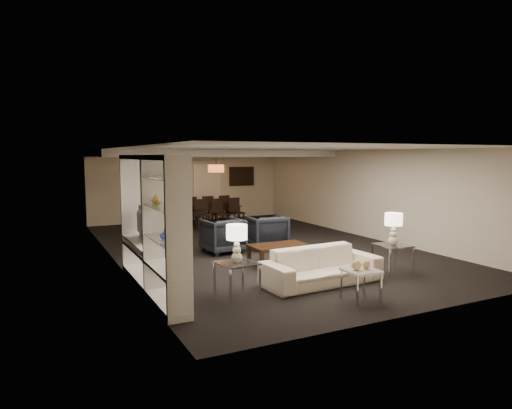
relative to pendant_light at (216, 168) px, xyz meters
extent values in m
plane|color=black|center=(-0.30, -3.50, -1.92)|extent=(11.00, 11.00, 0.00)
cube|color=silver|center=(-0.30, -3.50, 0.58)|extent=(7.00, 11.00, 0.02)
cube|color=beige|center=(-0.30, 2.00, -0.67)|extent=(7.00, 0.02, 2.50)
cube|color=beige|center=(-0.30, -9.00, -0.67)|extent=(7.00, 0.02, 2.50)
cube|color=beige|center=(-3.80, -3.50, -0.67)|extent=(0.02, 11.00, 2.50)
cube|color=beige|center=(3.20, -3.50, -0.67)|extent=(0.02, 11.00, 2.50)
cube|color=silver|center=(-0.30, 0.00, 0.48)|extent=(7.00, 4.00, 0.20)
cube|color=beige|center=(-1.20, 1.92, -0.72)|extent=(1.50, 0.12, 2.40)
cube|color=silver|center=(0.40, 1.97, -0.87)|extent=(0.90, 0.05, 2.10)
cube|color=#142D38|center=(1.80, 1.96, -0.37)|extent=(0.95, 0.04, 0.65)
cylinder|color=#D8591E|center=(0.00, 0.00, 0.00)|extent=(0.52, 0.52, 0.24)
imported|color=beige|center=(-0.70, -7.01, -1.59)|extent=(2.28, 0.99, 0.65)
imported|color=black|center=(-1.30, -3.71, -1.50)|extent=(0.95, 0.98, 0.83)
imported|color=black|center=(-0.10, -3.71, -1.50)|extent=(0.98, 1.00, 0.83)
sphere|color=#D7C872|center=(-0.80, -8.11, -1.33)|extent=(0.16, 0.16, 0.16)
sphere|color=tan|center=(-0.60, -8.11, -1.34)|extent=(0.14, 0.14, 0.14)
imported|color=black|center=(-3.58, -5.17, -0.87)|extent=(1.05, 0.14, 0.60)
imported|color=#2744AB|center=(-3.61, -7.03, -0.78)|extent=(0.15, 0.15, 0.16)
imported|color=#B5963C|center=(-3.61, -6.53, -0.28)|extent=(0.16, 0.16, 0.16)
cube|color=black|center=(-3.01, -3.47, -1.35)|extent=(0.14, 0.14, 1.15)
imported|color=black|center=(0.08, 0.57, -1.60)|extent=(1.91, 1.23, 0.63)
camera|label=1|loc=(-5.42, -13.79, 0.42)|focal=32.00mm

